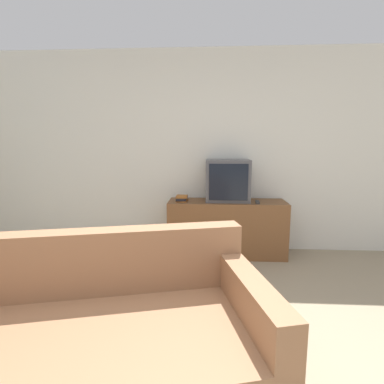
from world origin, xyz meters
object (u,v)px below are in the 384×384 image
remote_on_stand (257,202)px  couch (76,354)px  tv_stand (227,228)px  book_stack (182,198)px  television (228,180)px

remote_on_stand → couch: bearing=-120.2°
tv_stand → couch: couch is taller
tv_stand → book_stack: 0.69m
television → book_stack: size_ratio=2.82×
tv_stand → book_stack: book_stack is taller
television → couch: (-0.93, -2.34, -0.66)m
tv_stand → television: size_ratio=2.70×
television → couch: television is taller
couch → book_stack: couch is taller
tv_stand → remote_on_stand: 0.52m
television → couch: size_ratio=0.25×
television → couch: bearing=-111.6°
tv_stand → television: bearing=84.0°
book_stack → couch: bearing=-99.0°
television → book_stack: (-0.57, -0.08, -0.22)m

